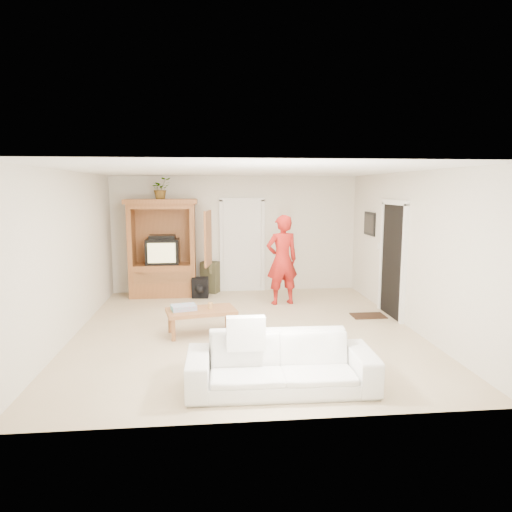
{
  "coord_description": "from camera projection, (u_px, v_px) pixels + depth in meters",
  "views": [
    {
      "loc": [
        -0.56,
        -7.27,
        2.32
      ],
      "look_at": [
        0.23,
        0.6,
        1.15
      ],
      "focal_mm": 32.0,
      "sensor_mm": 36.0,
      "label": 1
    }
  ],
  "objects": [
    {
      "name": "ceiling",
      "position": [
        245.0,
        171.0,
        7.17
      ],
      "size": [
        6.0,
        6.0,
        0.0
      ],
      "primitive_type": "plane",
      "rotation": [
        3.14,
        0.0,
        0.0
      ],
      "color": "white",
      "rests_on": "floor"
    },
    {
      "name": "man",
      "position": [
        282.0,
        260.0,
        9.15
      ],
      "size": [
        0.73,
        0.56,
        1.81
      ],
      "primitive_type": "imported",
      "rotation": [
        0.0,
        0.0,
        3.35
      ],
      "color": "#AC1B16",
      "rests_on": "floor"
    },
    {
      "name": "floor",
      "position": [
        246.0,
        330.0,
        7.55
      ],
      "size": [
        6.0,
        6.0,
        0.0
      ],
      "primitive_type": "plane",
      "color": "tan",
      "rests_on": "ground"
    },
    {
      "name": "doorway_right",
      "position": [
        393.0,
        261.0,
        8.26
      ],
      "size": [
        0.05,
        0.9,
        2.04
      ],
      "primitive_type": "cube",
      "color": "black",
      "rests_on": "floor"
    },
    {
      "name": "door_back",
      "position": [
        242.0,
        247.0,
        10.34
      ],
      "size": [
        0.85,
        0.05,
        2.04
      ],
      "primitive_type": "cube",
      "color": "white",
      "rests_on": "floor"
    },
    {
      "name": "armoire",
      "position": [
        164.0,
        254.0,
        9.88
      ],
      "size": [
        1.82,
        1.14,
        2.1
      ],
      "color": "brown",
      "rests_on": "floor"
    },
    {
      "name": "plant",
      "position": [
        161.0,
        188.0,
        9.64
      ],
      "size": [
        0.52,
        0.5,
        0.45
      ],
      "primitive_type": "imported",
      "rotation": [
        0.0,
        0.0,
        0.52
      ],
      "color": "#4C7238",
      "rests_on": "armoire"
    },
    {
      "name": "backpack_black",
      "position": [
        200.0,
        288.0,
        9.74
      ],
      "size": [
        0.36,
        0.23,
        0.43
      ],
      "primitive_type": null,
      "rotation": [
        0.0,
        0.0,
        -0.08
      ],
      "color": "black",
      "rests_on": "floor"
    },
    {
      "name": "wall_right",
      "position": [
        409.0,
        250.0,
        7.63
      ],
      "size": [
        0.0,
        6.0,
        6.0
      ],
      "primitive_type": "plane",
      "rotation": [
        1.57,
        0.0,
        -1.57
      ],
      "color": "silver",
      "rests_on": "floor"
    },
    {
      "name": "wall_front",
      "position": [
        269.0,
        295.0,
        4.41
      ],
      "size": [
        5.5,
        0.0,
        5.5
      ],
      "primitive_type": "plane",
      "rotation": [
        -1.57,
        0.0,
        0.0
      ],
      "color": "silver",
      "rests_on": "floor"
    },
    {
      "name": "sofa",
      "position": [
        281.0,
        363.0,
        5.29
      ],
      "size": [
        2.19,
        0.9,
        0.63
      ],
      "primitive_type": "imported",
      "rotation": [
        0.0,
        0.0,
        -0.02
      ],
      "color": "silver",
      "rests_on": "floor"
    },
    {
      "name": "wall_left",
      "position": [
        70.0,
        255.0,
        7.09
      ],
      "size": [
        0.0,
        6.0,
        6.0
      ],
      "primitive_type": "plane",
      "rotation": [
        1.57,
        0.0,
        1.57
      ],
      "color": "silver",
      "rests_on": "floor"
    },
    {
      "name": "candle",
      "position": [
        210.0,
        305.0,
        7.36
      ],
      "size": [
        0.08,
        0.08,
        0.1
      ],
      "primitive_type": "cylinder",
      "color": "tan",
      "rests_on": "coffee_table"
    },
    {
      "name": "doormat",
      "position": [
        368.0,
        316.0,
        8.37
      ],
      "size": [
        0.6,
        0.4,
        0.02
      ],
      "primitive_type": "cube",
      "color": "#382316",
      "rests_on": "floor"
    },
    {
      "name": "coffee_table",
      "position": [
        201.0,
        313.0,
        7.31
      ],
      "size": [
        1.18,
        0.79,
        0.4
      ],
      "rotation": [
        0.0,
        0.0,
        0.2
      ],
      "color": "#9B5E35",
      "rests_on": "floor"
    },
    {
      "name": "towel",
      "position": [
        184.0,
        307.0,
        7.27
      ],
      "size": [
        0.44,
        0.37,
        0.08
      ],
      "primitive_type": "cube",
      "rotation": [
        0.0,
        0.0,
        0.25
      ],
      "color": "#DE4A7E",
      "rests_on": "coffee_table"
    },
    {
      "name": "framed_picture",
      "position": [
        370.0,
        224.0,
        9.45
      ],
      "size": [
        0.03,
        0.6,
        0.48
      ],
      "primitive_type": "cube",
      "color": "black",
      "rests_on": "wall_right"
    },
    {
      "name": "wall_back",
      "position": [
        236.0,
        234.0,
        10.31
      ],
      "size": [
        5.5,
        0.0,
        5.5
      ],
      "primitive_type": "plane",
      "rotation": [
        1.57,
        0.0,
        0.0
      ],
      "color": "silver",
      "rests_on": "floor"
    },
    {
      "name": "backpack_olive",
      "position": [
        210.0,
        277.0,
        10.25
      ],
      "size": [
        0.45,
        0.4,
        0.7
      ],
      "primitive_type": null,
      "rotation": [
        0.0,
        0.0,
        -0.43
      ],
      "color": "#47442B",
      "rests_on": "floor"
    }
  ]
}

